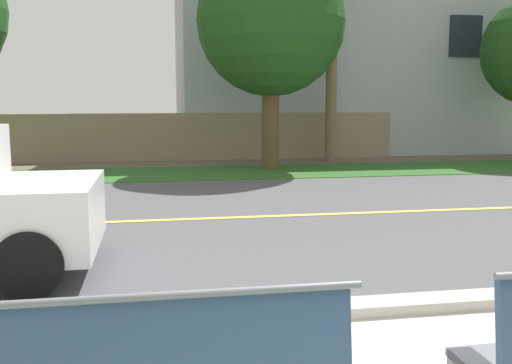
% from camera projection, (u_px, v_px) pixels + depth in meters
% --- Properties ---
extents(ground_plane, '(140.00, 140.00, 0.00)m').
position_uv_depth(ground_plane, '(226.00, 201.00, 10.34)').
color(ground_plane, '#665B4C').
extents(curb_edge, '(44.00, 0.30, 0.11)m').
position_uv_depth(curb_edge, '(309.00, 312.00, 4.82)').
color(curb_edge, '#ADA89E').
rests_on(curb_edge, ground_plane).
extents(street_asphalt, '(52.00, 8.00, 0.01)m').
position_uv_depth(street_asphalt, '(238.00, 218.00, 8.87)').
color(street_asphalt, '#515156').
rests_on(street_asphalt, ground_plane).
extents(road_centre_line, '(48.00, 0.14, 0.01)m').
position_uv_depth(road_centre_line, '(238.00, 217.00, 8.87)').
color(road_centre_line, '#E0CC4C').
rests_on(road_centre_line, ground_plane).
extents(far_verge_grass, '(48.00, 2.80, 0.02)m').
position_uv_depth(far_verge_grass, '(206.00, 173.00, 14.26)').
color(far_verge_grass, '#2D6026').
rests_on(far_verge_grass, ground_plane).
extents(shade_tree_left, '(3.76, 3.76, 6.21)m').
position_uv_depth(shade_tree_left, '(276.00, 10.00, 14.41)').
color(shade_tree_left, brown).
rests_on(shade_tree_left, ground_plane).
extents(garden_wall, '(13.00, 0.36, 1.40)m').
position_uv_depth(garden_wall, '(182.00, 137.00, 17.20)').
color(garden_wall, gray).
rests_on(garden_wall, ground_plane).
extents(house_across_street, '(13.30, 6.91, 7.51)m').
position_uv_depth(house_across_street, '(349.00, 44.00, 20.95)').
color(house_across_street, '#A3ADB2').
rests_on(house_across_street, ground_plane).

